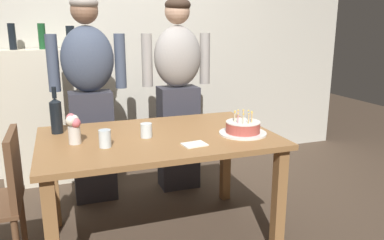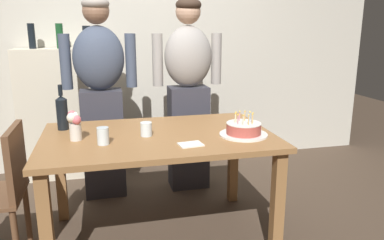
{
  "view_description": "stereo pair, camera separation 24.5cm",
  "coord_description": "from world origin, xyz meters",
  "views": [
    {
      "loc": [
        -0.58,
        -2.31,
        1.44
      ],
      "look_at": [
        0.22,
        -0.06,
        0.84
      ],
      "focal_mm": 35.36,
      "sensor_mm": 36.0,
      "label": 1
    },
    {
      "loc": [
        -0.35,
        -2.38,
        1.44
      ],
      "look_at": [
        0.22,
        -0.06,
        0.84
      ],
      "focal_mm": 35.36,
      "sensor_mm": 36.0,
      "label": 2
    }
  ],
  "objects": [
    {
      "name": "ground_plane",
      "position": [
        0.0,
        0.0,
        0.0
      ],
      "size": [
        10.0,
        10.0,
        0.0
      ],
      "primitive_type": "plane",
      "color": "#47382B"
    },
    {
      "name": "back_wall",
      "position": [
        0.0,
        1.55,
        1.3
      ],
      "size": [
        5.2,
        0.1,
        2.6
      ],
      "primitive_type": "cube",
      "color": "beige",
      "rests_on": "ground_plane"
    },
    {
      "name": "dining_table",
      "position": [
        0.0,
        0.0,
        0.64
      ],
      "size": [
        1.5,
        0.96,
        0.74
      ],
      "color": "olive",
      "rests_on": "ground_plane"
    },
    {
      "name": "birthday_cake",
      "position": [
        0.54,
        -0.16,
        0.78
      ],
      "size": [
        0.31,
        0.31,
        0.15
      ],
      "color": "white",
      "rests_on": "dining_table"
    },
    {
      "name": "water_glass_near",
      "position": [
        -0.08,
        -0.02,
        0.79
      ],
      "size": [
        0.07,
        0.07,
        0.09
      ],
      "primitive_type": "cylinder",
      "color": "silver",
      "rests_on": "dining_table"
    },
    {
      "name": "water_glass_far",
      "position": [
        -0.35,
        -0.14,
        0.79
      ],
      "size": [
        0.07,
        0.07,
        0.11
      ],
      "primitive_type": "cylinder",
      "color": "silver",
      "rests_on": "dining_table"
    },
    {
      "name": "wine_bottle",
      "position": [
        -0.62,
        0.28,
        0.86
      ],
      "size": [
        0.08,
        0.08,
        0.31
      ],
      "color": "black",
      "rests_on": "dining_table"
    },
    {
      "name": "napkin_stack",
      "position": [
        0.16,
        -0.28,
        0.74
      ],
      "size": [
        0.15,
        0.12,
        0.01
      ],
      "primitive_type": "cube",
      "rotation": [
        0.0,
        0.0,
        0.13
      ],
      "color": "white",
      "rests_on": "dining_table"
    },
    {
      "name": "flower_vase",
      "position": [
        -0.52,
        -0.01,
        0.85
      ],
      "size": [
        0.09,
        0.09,
        0.19
      ],
      "color": "silver",
      "rests_on": "dining_table"
    },
    {
      "name": "person_man_bearded",
      "position": [
        -0.35,
        0.79,
        0.87
      ],
      "size": [
        0.61,
        0.27,
        1.66
      ],
      "rotation": [
        0.0,
        0.0,
        3.14
      ],
      "color": "#33333D",
      "rests_on": "ground_plane"
    },
    {
      "name": "person_woman_cardigan",
      "position": [
        0.39,
        0.79,
        0.87
      ],
      "size": [
        0.61,
        0.27,
        1.66
      ],
      "rotation": [
        0.0,
        0.0,
        3.14
      ],
      "color": "#33333D",
      "rests_on": "ground_plane"
    },
    {
      "name": "dining_chair",
      "position": [
        -0.95,
        -0.11,
        0.52
      ],
      "size": [
        0.42,
        0.42,
        0.87
      ],
      "rotation": [
        0.0,
        0.0,
        -1.57
      ],
      "color": "brown",
      "rests_on": "ground_plane"
    },
    {
      "name": "shelf_cabinet",
      "position": [
        -0.69,
        1.33,
        0.62
      ],
      "size": [
        0.84,
        0.3,
        1.46
      ],
      "color": "beige",
      "rests_on": "ground_plane"
    }
  ]
}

